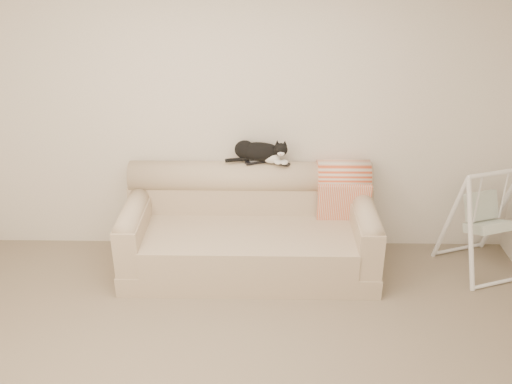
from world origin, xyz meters
TOP-DOWN VIEW (x-y plane):
  - room_shell at (0.00, 0.00)m, footprint 5.04×4.04m
  - sofa at (0.09, 1.62)m, footprint 2.20×0.93m
  - remote_a at (0.14, 1.86)m, footprint 0.19×0.11m
  - remote_b at (0.36, 1.84)m, footprint 0.17×0.13m
  - tuxedo_cat at (0.17, 1.87)m, footprint 0.56×0.26m
  - throw_blanket at (0.92, 1.84)m, footprint 0.46×0.38m
  - baby_swing at (2.15, 1.61)m, footprint 0.75×0.77m

SIDE VIEW (x-z plane):
  - sofa at x=0.09m, z-range -0.10..0.80m
  - baby_swing at x=2.15m, z-range 0.00..0.95m
  - throw_blanket at x=0.92m, z-range 0.44..1.01m
  - remote_b at x=0.36m, z-range 0.90..0.92m
  - remote_a at x=0.14m, z-range 0.90..0.92m
  - tuxedo_cat at x=0.17m, z-range 0.89..1.11m
  - room_shell at x=0.00m, z-range 0.23..2.83m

